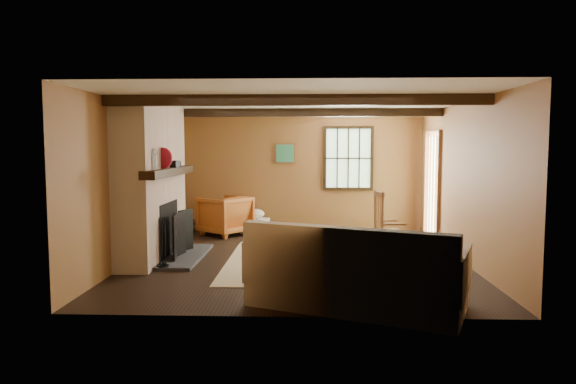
{
  "coord_description": "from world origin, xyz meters",
  "views": [
    {
      "loc": [
        0.15,
        -7.85,
        1.73
      ],
      "look_at": [
        -0.15,
        0.4,
        1.01
      ],
      "focal_mm": 32.0,
      "sensor_mm": 36.0,
      "label": 1
    }
  ],
  "objects_px": {
    "armchair": "(225,215)",
    "fireplace": "(154,188)",
    "rocking_chair": "(387,230)",
    "laundry_basket": "(255,226)",
    "sofa": "(356,277)"
  },
  "relations": [
    {
      "from": "rocking_chair",
      "to": "armchair",
      "type": "height_order",
      "value": "rocking_chair"
    },
    {
      "from": "rocking_chair",
      "to": "armchair",
      "type": "relative_size",
      "value": 1.24
    },
    {
      "from": "sofa",
      "to": "rocking_chair",
      "type": "bearing_deg",
      "value": 96.1
    },
    {
      "from": "rocking_chair",
      "to": "laundry_basket",
      "type": "height_order",
      "value": "rocking_chair"
    },
    {
      "from": "armchair",
      "to": "fireplace",
      "type": "bearing_deg",
      "value": 17.86
    },
    {
      "from": "fireplace",
      "to": "rocking_chair",
      "type": "xyz_separation_m",
      "value": [
        3.63,
        0.11,
        -0.66
      ]
    },
    {
      "from": "fireplace",
      "to": "laundry_basket",
      "type": "height_order",
      "value": "fireplace"
    },
    {
      "from": "rocking_chair",
      "to": "laundry_basket",
      "type": "relative_size",
      "value": 2.11
    },
    {
      "from": "armchair",
      "to": "laundry_basket",
      "type": "bearing_deg",
      "value": 150.2
    },
    {
      "from": "fireplace",
      "to": "rocking_chair",
      "type": "height_order",
      "value": "fireplace"
    },
    {
      "from": "rocking_chair",
      "to": "sofa",
      "type": "xyz_separation_m",
      "value": [
        -0.73,
        -2.53,
        -0.11
      ]
    },
    {
      "from": "sofa",
      "to": "laundry_basket",
      "type": "bearing_deg",
      "value": 130.37
    },
    {
      "from": "rocking_chair",
      "to": "armchair",
      "type": "distance_m",
      "value": 3.49
    },
    {
      "from": "fireplace",
      "to": "rocking_chair",
      "type": "relative_size",
      "value": 2.28
    },
    {
      "from": "sofa",
      "to": "fireplace",
      "type": "bearing_deg",
      "value": 162.45
    }
  ]
}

